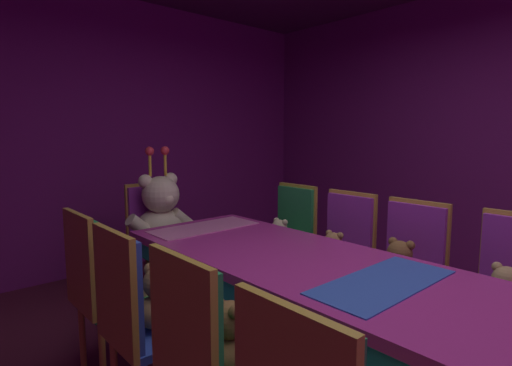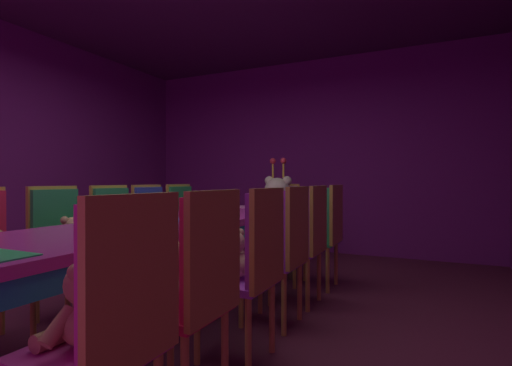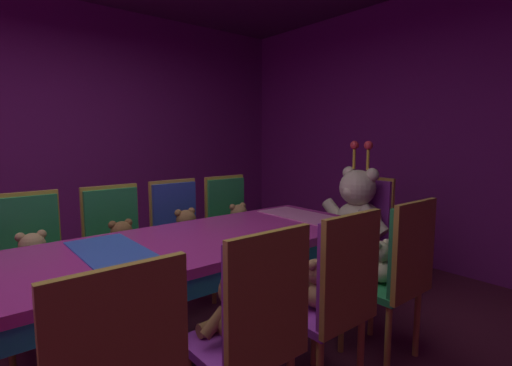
{
  "view_description": "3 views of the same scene",
  "coord_description": "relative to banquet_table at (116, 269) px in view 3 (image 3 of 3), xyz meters",
  "views": [
    {
      "loc": [
        -1.59,
        -0.92,
        1.41
      ],
      "look_at": [
        0.16,
        1.05,
        1.08
      ],
      "focal_mm": 28.19,
      "sensor_mm": 36.0,
      "label": 1
    },
    {
      "loc": [
        1.74,
        -2.24,
        1.03
      ],
      "look_at": [
        0.23,
        0.98,
        1.0
      ],
      "focal_mm": 26.82,
      "sensor_mm": 36.0,
      "label": 2
    },
    {
      "loc": [
        1.91,
        -0.64,
        1.34
      ],
      "look_at": [
        -0.2,
        1.1,
        1.0
      ],
      "focal_mm": 26.49,
      "sensor_mm": 36.0,
      "label": 3
    }
  ],
  "objects": [
    {
      "name": "king_teddy_bear",
      "position": [
        -0.0,
        2.05,
        0.07
      ],
      "size": [
        0.66,
        0.51,
        0.84
      ],
      "rotation": [
        0.0,
        0.0,
        -1.57
      ],
      "color": "beige",
      "rests_on": "throne_chair"
    },
    {
      "name": "teddy_left_4",
      "position": [
        -0.69,
        0.8,
        -0.06
      ],
      "size": [
        0.26,
        0.33,
        0.32
      ],
      "color": "olive",
      "rests_on": "chair_left_4"
    },
    {
      "name": "teddy_left_5",
      "position": [
        -0.68,
        1.31,
        -0.07
      ],
      "size": [
        0.25,
        0.32,
        0.3
      ],
      "color": "#9E7247",
      "rests_on": "chair_left_5"
    },
    {
      "name": "wall_left",
      "position": [
        -2.6,
        0.0,
        0.74
      ],
      "size": [
        0.12,
        6.4,
        2.8
      ],
      "primitive_type": "cube",
      "color": "#721E72",
      "rests_on": "ground_plane"
    },
    {
      "name": "throne_chair",
      "position": [
        0.0,
        2.22,
        -0.06
      ],
      "size": [
        0.41,
        0.42,
        0.98
      ],
      "rotation": [
        0.0,
        0.0,
        -1.57
      ],
      "color": "purple",
      "rests_on": "ground_plane"
    },
    {
      "name": "chair_right_5",
      "position": [
        0.82,
        1.35,
        -0.06
      ],
      "size": [
        0.42,
        0.41,
        0.98
      ],
      "rotation": [
        0.0,
        0.0,
        3.14
      ],
      "color": "#268C4C",
      "rests_on": "ground_plane"
    },
    {
      "name": "teddy_left_2",
      "position": [
        -0.67,
        -0.27,
        -0.07
      ],
      "size": [
        0.25,
        0.33,
        0.31
      ],
      "color": "tan",
      "rests_on": "chair_left_2"
    },
    {
      "name": "chair_right_4",
      "position": [
        0.8,
        0.79,
        -0.06
      ],
      "size": [
        0.42,
        0.41,
        0.98
      ],
      "rotation": [
        0.0,
        0.0,
        3.14
      ],
      "color": "purple",
      "rests_on": "ground_plane"
    },
    {
      "name": "wall_back",
      "position": [
        0.0,
        3.2,
        0.74
      ],
      "size": [
        5.2,
        0.12,
        2.8
      ],
      "primitive_type": "cube",
      "color": "#721E72",
      "rests_on": "ground_plane"
    },
    {
      "name": "chair_right_3",
      "position": [
        0.8,
        0.28,
        -0.06
      ],
      "size": [
        0.42,
        0.41,
        0.98
      ],
      "rotation": [
        0.0,
        0.0,
        3.14
      ],
      "color": "purple",
      "rests_on": "ground_plane"
    },
    {
      "name": "chair_left_2",
      "position": [
        -0.82,
        -0.27,
        -0.06
      ],
      "size": [
        0.42,
        0.41,
        0.98
      ],
      "color": "#268C4C",
      "rests_on": "ground_plane"
    },
    {
      "name": "banquet_table",
      "position": [
        0.0,
        0.0,
        0.0
      ],
      "size": [
        0.9,
        3.35,
        0.75
      ],
      "color": "#B22D8C",
      "rests_on": "ground_plane"
    },
    {
      "name": "teddy_left_3",
      "position": [
        -0.66,
        0.27,
        -0.07
      ],
      "size": [
        0.25,
        0.32,
        0.3
      ],
      "color": "brown",
      "rests_on": "chair_left_3"
    },
    {
      "name": "teddy_right_3",
      "position": [
        0.65,
        0.28,
        -0.07
      ],
      "size": [
        0.25,
        0.32,
        0.31
      ],
      "rotation": [
        0.0,
        0.0,
        3.14
      ],
      "color": "brown",
      "rests_on": "chair_right_3"
    },
    {
      "name": "teddy_right_5",
      "position": [
        0.67,
        1.35,
        -0.09
      ],
      "size": [
        0.21,
        0.28,
        0.26
      ],
      "rotation": [
        0.0,
        0.0,
        3.14
      ],
      "color": "beige",
      "rests_on": "chair_right_5"
    },
    {
      "name": "chair_left_3",
      "position": [
        -0.81,
        0.27,
        -0.06
      ],
      "size": [
        0.42,
        0.41,
        0.98
      ],
      "color": "#268C4C",
      "rests_on": "ground_plane"
    },
    {
      "name": "chair_left_4",
      "position": [
        -0.84,
        0.8,
        -0.06
      ],
      "size": [
        0.42,
        0.41,
        0.98
      ],
      "color": "#2D47B2",
      "rests_on": "ground_plane"
    },
    {
      "name": "teddy_right_4",
      "position": [
        0.66,
        0.79,
        -0.09
      ],
      "size": [
        0.21,
        0.28,
        0.26
      ],
      "rotation": [
        0.0,
        0.0,
        3.14
      ],
      "color": "#9E7247",
      "rests_on": "chair_right_4"
    },
    {
      "name": "chair_left_5",
      "position": [
        -0.82,
        1.31,
        -0.06
      ],
      "size": [
        0.42,
        0.41,
        0.98
      ],
      "color": "#268C4C",
      "rests_on": "ground_plane"
    }
  ]
}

